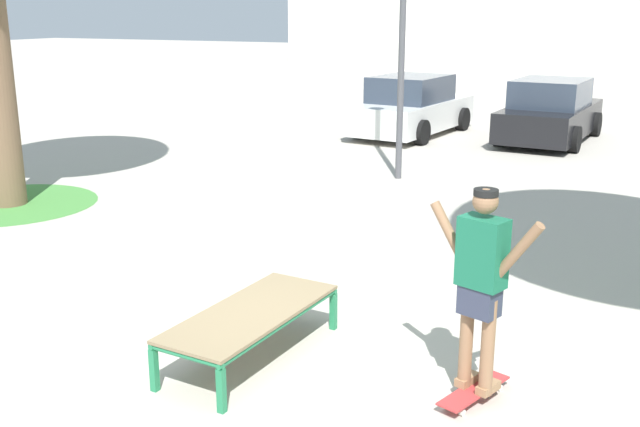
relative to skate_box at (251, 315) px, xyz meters
The scene contains 7 objects.
ground_plane 0.43m from the skate_box, 37.64° to the left, with size 120.00×120.00×0.00m, color #B2AA9E.
skate_box is the anchor object (origin of this frame).
skateboard 2.07m from the skate_box, ahead, with size 0.45×0.82×0.09m.
skater 2.15m from the skate_box, ahead, with size 0.97×0.41×1.69m.
grass_patch_near_left 7.19m from the skate_box, 153.67° to the left, with size 2.84×2.84×0.01m, color #47893D.
car_white 12.98m from the skate_box, 101.50° to the left, with size 2.31×4.38×1.50m.
car_black 13.19m from the skate_box, 86.72° to the left, with size 2.18×4.33×1.50m.
Camera 1 is at (3.08, -5.49, 3.10)m, focal length 41.64 mm.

